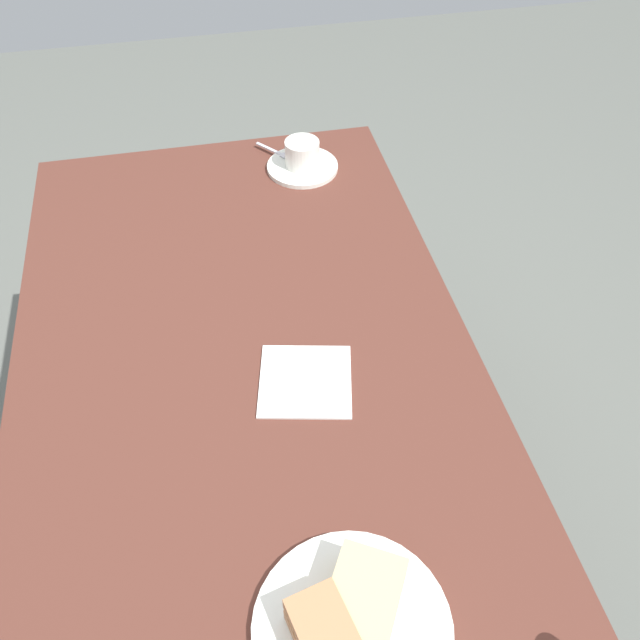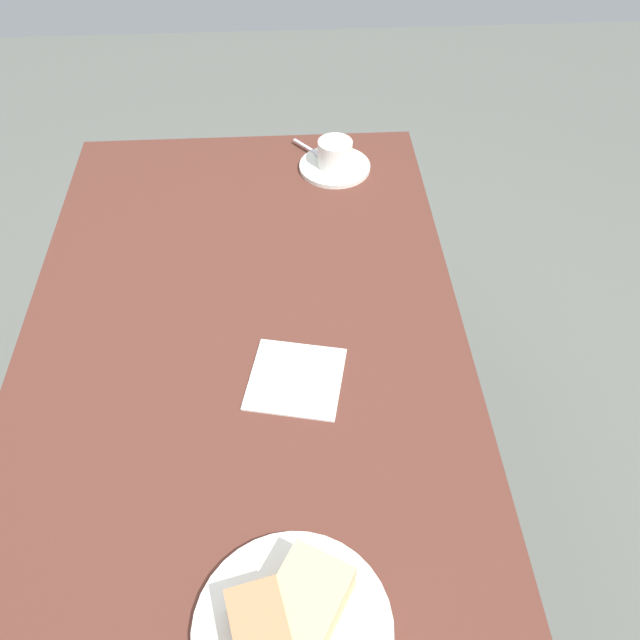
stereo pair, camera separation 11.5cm
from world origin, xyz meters
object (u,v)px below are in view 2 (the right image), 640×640
(napkin, at_px, (296,379))
(sandwich_front, at_px, (302,610))
(sandwich_plate, at_px, (293,629))
(dining_table, at_px, (249,389))
(spoon, at_px, (313,151))
(coffee_cup, at_px, (335,152))
(coffee_saucer, at_px, (335,167))

(napkin, bearing_deg, sandwich_front, -0.70)
(napkin, bearing_deg, sandwich_plate, -2.48)
(sandwich_front, bearing_deg, dining_table, -169.86)
(spoon, bearing_deg, sandwich_plate, -4.32)
(napkin, bearing_deg, coffee_cup, 169.79)
(sandwich_plate, distance_m, napkin, 0.40)
(sandwich_front, distance_m, coffee_saucer, 0.99)
(sandwich_front, bearing_deg, sandwich_plate, -51.07)
(sandwich_plate, relative_size, napkin, 1.66)
(coffee_saucer, height_order, napkin, coffee_saucer)
(dining_table, bearing_deg, napkin, 45.08)
(dining_table, bearing_deg, sandwich_plate, 8.50)
(dining_table, height_order, sandwich_plate, sandwich_plate)
(coffee_cup, relative_size, napkin, 0.69)
(sandwich_plate, bearing_deg, coffee_saucer, 172.78)
(dining_table, distance_m, sandwich_front, 0.51)
(spoon, bearing_deg, sandwich_front, -3.68)
(spoon, bearing_deg, coffee_saucer, 39.39)
(sandwich_plate, height_order, coffee_cup, coffee_cup)
(dining_table, relative_size, napkin, 8.81)
(coffee_cup, bearing_deg, coffee_saucer, 11.58)
(sandwich_front, relative_size, coffee_cup, 1.51)
(sandwich_plate, relative_size, sandwich_front, 1.59)
(dining_table, bearing_deg, sandwich_front, 10.14)
(sandwich_plate, xyz_separation_m, napkin, (-0.40, 0.02, -0.01))
(napkin, bearing_deg, spoon, 174.58)
(napkin, bearing_deg, dining_table, -134.92)
(coffee_saucer, bearing_deg, coffee_cup, -168.42)
(dining_table, bearing_deg, coffee_saucer, 158.83)
(sandwich_front, relative_size, spoon, 1.87)
(dining_table, xyz_separation_m, sandwich_front, (0.47, 0.08, 0.18))
(coffee_saucer, distance_m, napkin, 0.61)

